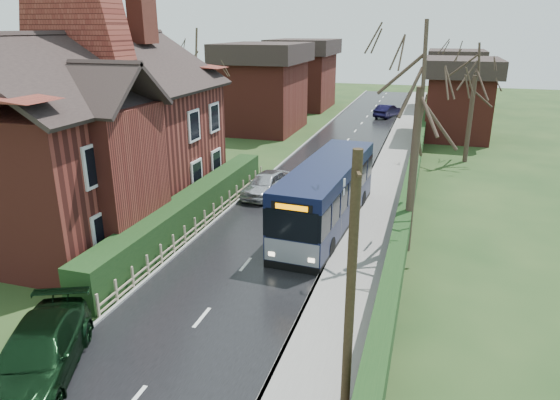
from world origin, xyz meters
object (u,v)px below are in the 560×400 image
(car_green, at_px, (38,354))
(bus_stop_sign, at_px, (342,201))
(bus, at_px, (327,196))
(telegraph_pole, at_px, (351,290))
(car_silver, at_px, (266,184))
(brick_house, at_px, (89,130))

(car_green, distance_m, bus_stop_sign, 12.60)
(bus, xyz_separation_m, telegraph_pole, (2.94, -11.59, 1.81))
(car_silver, bearing_deg, telegraph_pole, -56.98)
(car_silver, distance_m, car_green, 16.28)
(bus_stop_sign, bearing_deg, car_silver, 154.20)
(brick_house, xyz_separation_m, bus_stop_sign, (11.93, 0.33, -2.42))
(car_green, bearing_deg, bus_stop_sign, 37.58)
(bus, xyz_separation_m, car_green, (-5.10, -12.77, -0.82))
(car_green, bearing_deg, telegraph_pole, -14.96)
(bus, xyz_separation_m, bus_stop_sign, (1.00, -1.81, 0.43))
(bus_stop_sign, bearing_deg, car_green, -99.01)
(car_silver, bearing_deg, car_green, -85.50)
(bus, height_order, telegraph_pole, telegraph_pole)
(bus, bearing_deg, bus_stop_sign, -57.63)
(car_silver, xyz_separation_m, telegraph_pole, (7.06, -15.07, 2.64))
(bus, height_order, bus_stop_sign, bus)
(car_silver, bearing_deg, brick_house, -132.50)
(brick_house, distance_m, bus_stop_sign, 12.18)
(bus_stop_sign, relative_size, telegraph_pole, 0.45)
(car_green, height_order, bus_stop_sign, bus_stop_sign)
(car_green, relative_size, telegraph_pole, 0.74)
(bus, relative_size, telegraph_pole, 1.56)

